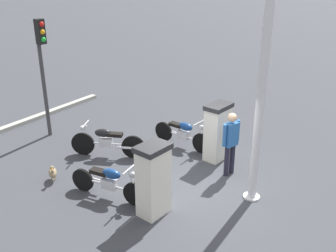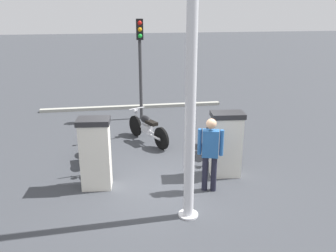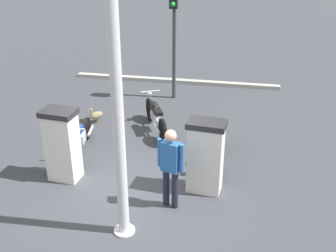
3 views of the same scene
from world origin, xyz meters
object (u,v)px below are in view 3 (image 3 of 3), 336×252
(fuel_pump_far, at_px, (62,145))
(motorcycle_extra, at_px, (155,115))
(attendant_person, at_px, (171,164))
(roadside_traffic_light, at_px, (174,23))
(fuel_pump_near, at_px, (205,156))
(motorcycle_far_pump, at_px, (81,136))
(canopy_support_pole, at_px, (118,120))
(motorcycle_near_pump, at_px, (214,146))
(wandering_duck, at_px, (96,115))

(fuel_pump_far, bearing_deg, motorcycle_extra, -30.29)
(attendant_person, xyz_separation_m, roadside_traffic_light, (5.87, 0.77, 1.52))
(fuel_pump_near, relative_size, fuel_pump_far, 0.98)
(motorcycle_far_pump, relative_size, canopy_support_pole, 0.43)
(fuel_pump_far, relative_size, roadside_traffic_light, 0.46)
(motorcycle_extra, relative_size, roadside_traffic_light, 0.54)
(canopy_support_pole, bearing_deg, fuel_pump_far, 47.80)
(motorcycle_near_pump, xyz_separation_m, motorcycle_far_pump, (0.05, 3.33, -0.01))
(attendant_person, xyz_separation_m, canopy_support_pole, (-0.92, 0.73, 1.31))
(motorcycle_far_pump, bearing_deg, motorcycle_extra, -47.95)
(motorcycle_near_pump, bearing_deg, canopy_support_pole, 151.64)
(motorcycle_extra, relative_size, wandering_duck, 3.96)
(fuel_pump_far, bearing_deg, canopy_support_pole, -132.20)
(fuel_pump_far, height_order, wandering_duck, fuel_pump_far)
(fuel_pump_near, bearing_deg, motorcycle_near_pump, -6.62)
(motorcycle_far_pump, bearing_deg, fuel_pump_far, -177.29)
(fuel_pump_far, xyz_separation_m, wandering_duck, (2.96, 0.23, -0.61))
(attendant_person, bearing_deg, motorcycle_extra, 15.29)
(roadside_traffic_light, xyz_separation_m, canopy_support_pole, (-6.79, -0.04, -0.21))
(wandering_duck, bearing_deg, motorcycle_far_pump, -174.49)
(motorcycle_extra, bearing_deg, fuel_pump_far, 149.71)
(motorcycle_near_pump, distance_m, motorcycle_far_pump, 3.33)
(wandering_duck, xyz_separation_m, canopy_support_pole, (-4.56, -1.99, 2.06))
(fuel_pump_near, bearing_deg, motorcycle_extra, 30.00)
(motorcycle_extra, bearing_deg, wandering_duck, 81.84)
(attendant_person, distance_m, wandering_duck, 4.61)
(roadside_traffic_light, bearing_deg, canopy_support_pole, -179.66)
(fuel_pump_near, xyz_separation_m, roadside_traffic_light, (5.19, 1.41, 1.68))
(fuel_pump_near, bearing_deg, attendant_person, 136.98)
(canopy_support_pole, bearing_deg, wandering_duck, 23.61)
(fuel_pump_far, bearing_deg, attendant_person, -105.21)
(motorcycle_near_pump, xyz_separation_m, wandering_duck, (1.78, 3.50, -0.21))
(motorcycle_far_pump, bearing_deg, attendant_person, -126.66)
(fuel_pump_near, distance_m, motorcycle_near_pump, 1.24)
(roadside_traffic_light, bearing_deg, motorcycle_near_pump, -158.97)
(fuel_pump_near, relative_size, canopy_support_pole, 0.34)
(motorcycle_far_pump, distance_m, wandering_duck, 1.75)
(motorcycle_near_pump, relative_size, roadside_traffic_light, 0.55)
(motorcycle_near_pump, bearing_deg, wandering_duck, 63.04)
(fuel_pump_far, bearing_deg, wandering_duck, 4.35)
(motorcycle_near_pump, xyz_separation_m, canopy_support_pole, (-2.78, 1.50, 1.85))
(fuel_pump_near, bearing_deg, canopy_support_pole, 139.60)
(fuel_pump_far, height_order, roadside_traffic_light, roadside_traffic_light)
(attendant_person, bearing_deg, roadside_traffic_light, 7.49)
(motorcycle_far_pump, xyz_separation_m, canopy_support_pole, (-2.83, -1.83, 1.86))
(fuel_pump_near, relative_size, motorcycle_extra, 0.82)
(fuel_pump_near, height_order, attendant_person, attendant_person)
(attendant_person, xyz_separation_m, wandering_duck, (3.64, 2.73, -0.75))
(fuel_pump_near, distance_m, wandering_duck, 4.51)
(fuel_pump_far, height_order, motorcycle_far_pump, fuel_pump_far)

